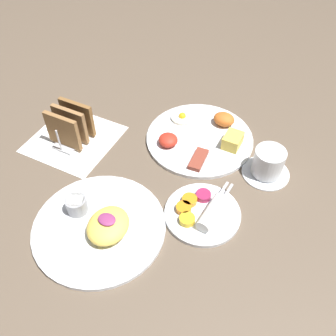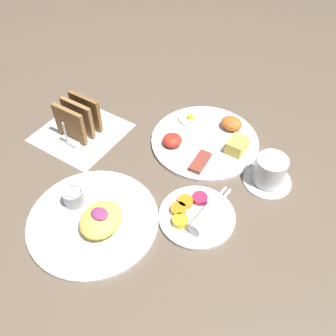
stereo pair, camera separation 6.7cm
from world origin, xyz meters
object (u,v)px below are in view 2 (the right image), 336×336
(plate_condiments, at_px, (197,215))
(plate_foreground, at_px, (94,219))
(plate_breakfast, at_px, (207,139))
(coffee_cup, at_px, (270,172))
(toast_rack, at_px, (78,119))

(plate_condiments, height_order, plate_foreground, plate_foreground)
(plate_breakfast, bearing_deg, coffee_cup, -12.27)
(plate_foreground, relative_size, toast_rack, 2.57)
(toast_rack, height_order, coffee_cup, toast_rack)
(plate_foreground, height_order, coffee_cup, coffee_cup)
(plate_condiments, relative_size, coffee_cup, 1.54)
(plate_breakfast, bearing_deg, plate_foreground, -103.21)
(plate_foreground, distance_m, coffee_cup, 0.43)
(plate_condiments, bearing_deg, plate_foreground, -144.21)
(plate_condiments, height_order, toast_rack, toast_rack)
(plate_condiments, distance_m, plate_foreground, 0.23)
(plate_foreground, xyz_separation_m, toast_rack, (-0.23, 0.21, 0.04))
(coffee_cup, bearing_deg, toast_rack, -167.30)
(plate_condiments, distance_m, coffee_cup, 0.21)
(plate_breakfast, height_order, plate_condiments, plate_breakfast)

